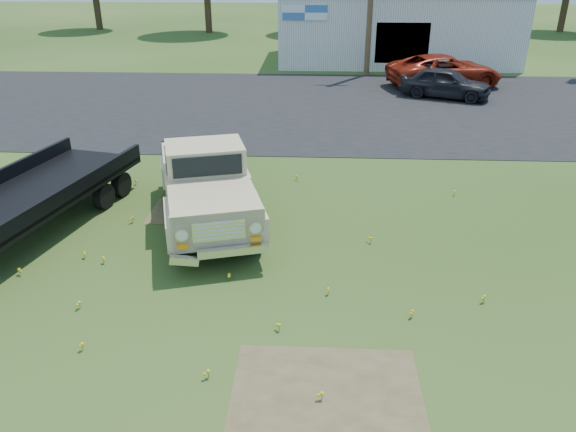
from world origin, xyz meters
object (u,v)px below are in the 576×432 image
at_px(flatbed_trailer, 27,191).
at_px(dark_sedan, 445,83).
at_px(red_pickup, 445,71).
at_px(vintage_pickup_truck, 207,184).

distance_m(flatbed_trailer, dark_sedan, 19.44).
bearing_deg(dark_sedan, red_pickup, 12.12).
bearing_deg(flatbed_trailer, vintage_pickup_truck, 21.18).
relative_size(flatbed_trailer, red_pickup, 1.26).
bearing_deg(vintage_pickup_truck, flatbed_trailer, 172.08).
height_order(vintage_pickup_truck, flatbed_trailer, vintage_pickup_truck).
bearing_deg(dark_sedan, vintage_pickup_truck, 169.98).
bearing_deg(vintage_pickup_truck, dark_sedan, 41.96).
bearing_deg(red_pickup, flatbed_trailer, 127.70).
xyz_separation_m(red_pickup, dark_sedan, (-0.41, -2.34, -0.10)).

